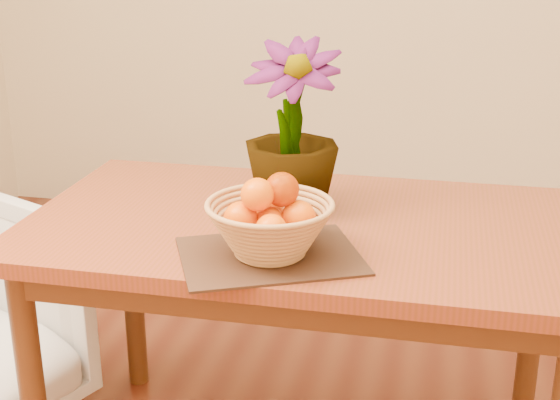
# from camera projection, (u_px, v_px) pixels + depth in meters

# --- Properties ---
(table) EXTENTS (1.40, 0.80, 0.75)m
(table) POSITION_uv_depth(u_px,v_px,m) (304.00, 252.00, 1.99)
(table) COLOR maroon
(table) RESTS_ON floor
(placemat) EXTENTS (0.48, 0.44, 0.01)m
(placemat) POSITION_uv_depth(u_px,v_px,m) (270.00, 256.00, 1.75)
(placemat) COLOR #351F13
(placemat) RESTS_ON table
(wicker_basket) EXTENTS (0.29, 0.29, 0.12)m
(wicker_basket) POSITION_uv_depth(u_px,v_px,m) (270.00, 231.00, 1.73)
(wicker_basket) COLOR tan
(wicker_basket) RESTS_ON placemat
(orange_pile) EXTENTS (0.20, 0.19, 0.14)m
(orange_pile) POSITION_uv_depth(u_px,v_px,m) (272.00, 208.00, 1.71)
(orange_pile) COLOR #F96304
(orange_pile) RESTS_ON wicker_basket
(potted_plant) EXTENTS (0.25, 0.25, 0.44)m
(potted_plant) POSITION_uv_depth(u_px,v_px,m) (291.00, 128.00, 1.96)
(potted_plant) COLOR #1C4313
(potted_plant) RESTS_ON table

